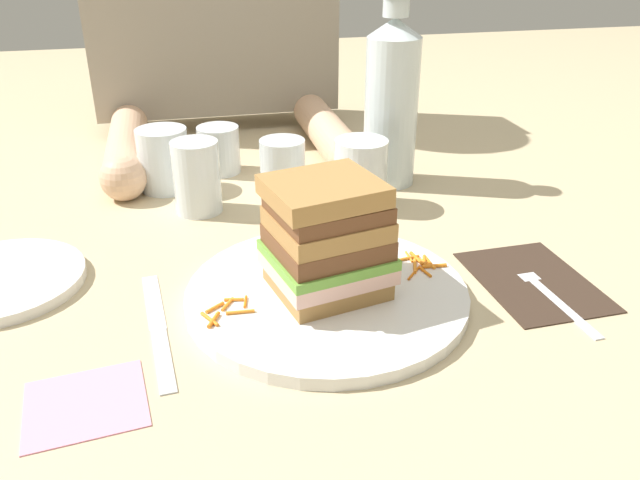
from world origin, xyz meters
The scene contains 30 objects.
ground_plane centered at (0.00, 0.00, 0.00)m, with size 3.00×3.00×0.00m, color #C6B289.
main_plate centered at (-0.01, -0.01, 0.01)m, with size 0.28×0.28×0.01m, color white.
sandwich centered at (-0.01, -0.01, 0.07)m, with size 0.13×0.12×0.12m.
carrot_shred_0 centered at (-0.10, -0.01, 0.01)m, with size 0.00×0.00×0.02m, color orange.
carrot_shred_1 centered at (-0.10, -0.03, 0.01)m, with size 0.00×0.00×0.03m, color orange.
carrot_shred_2 centered at (-0.13, -0.04, 0.02)m, with size 0.00×0.00×0.02m, color orange.
carrot_shred_3 centered at (-0.13, -0.04, 0.02)m, with size 0.00×0.00×0.03m, color orange.
carrot_shred_4 centered at (-0.11, -0.02, 0.01)m, with size 0.00×0.00×0.02m, color orange.
carrot_shred_5 centered at (-0.09, -0.02, 0.01)m, with size 0.00×0.00×0.02m, color orange.
carrot_shred_6 centered at (-0.12, -0.02, 0.01)m, with size 0.00×0.00×0.02m, color orange.
carrot_shred_7 centered at (0.09, 0.01, 0.02)m, with size 0.00×0.00×0.03m, color orange.
carrot_shred_8 centered at (0.10, 0.03, 0.02)m, with size 0.00×0.00×0.03m, color orange.
carrot_shred_9 centered at (0.09, 0.04, 0.01)m, with size 0.00×0.00×0.02m, color orange.
carrot_shred_10 centered at (0.11, 0.02, 0.01)m, with size 0.00×0.00×0.03m, color orange.
carrot_shred_11 centered at (0.10, 0.00, 0.01)m, with size 0.00×0.00×0.02m, color orange.
carrot_shred_12 centered at (0.11, 0.02, 0.01)m, with size 0.00×0.00×0.02m, color orange.
carrot_shred_13 centered at (0.09, 0.03, 0.02)m, with size 0.00×0.00×0.03m, color orange.
carrot_shred_14 centered at (0.11, 0.02, 0.02)m, with size 0.00×0.00×0.02m, color orange.
carrot_shred_15 centered at (0.09, 0.00, 0.01)m, with size 0.00×0.00×0.03m, color orange.
carrot_shred_16 centered at (0.11, 0.01, 0.02)m, with size 0.00×0.00×0.03m, color orange.
napkin_dark centered at (0.21, -0.02, 0.00)m, with size 0.11×0.16×0.00m, color #38281E.
fork centered at (0.21, -0.04, 0.00)m, with size 0.02×0.17×0.00m.
knife centered at (-0.18, -0.03, 0.00)m, with size 0.03×0.20×0.00m.
juice_glass centered at (0.09, 0.21, 0.04)m, with size 0.07×0.07×0.09m.
water_bottle centered at (0.15, 0.29, 0.12)m, with size 0.07×0.07×0.27m.
empty_tumbler_0 centered at (0.00, 0.30, 0.04)m, with size 0.06×0.06×0.07m, color silver.
empty_tumbler_1 centered at (-0.16, 0.33, 0.04)m, with size 0.07×0.07×0.09m, color silver.
empty_tumbler_2 centered at (-0.12, 0.24, 0.05)m, with size 0.06×0.06×0.10m, color silver.
empty_tumbler_3 centered at (-0.08, 0.38, 0.04)m, with size 0.06×0.06×0.07m, color silver.
napkin_pink centered at (-0.23, -0.12, 0.00)m, with size 0.09×0.09×0.00m, color pink.
Camera 1 is at (-0.14, -0.55, 0.35)m, focal length 36.08 mm.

